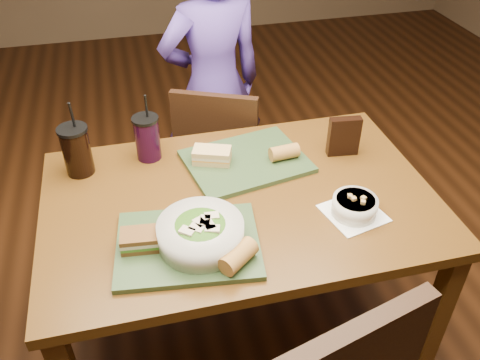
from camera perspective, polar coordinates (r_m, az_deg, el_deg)
name	(u,v)px	position (r m, az deg, el deg)	size (l,w,h in m)	color
ground	(240,334)	(2.25, 0.00, -16.91)	(6.00, 6.00, 0.00)	#381C0B
dining_table	(240,217)	(1.76, 0.00, -4.17)	(1.30, 0.85, 0.75)	#513210
chair_far	(212,159)	(2.36, -3.15, 2.38)	(0.49, 0.50, 0.85)	black
diner	(213,87)	(2.49, -3.02, 10.42)	(0.51, 0.34, 1.41)	#543AA0
tray_near	(188,245)	(1.52, -5.84, -7.25)	(0.42, 0.32, 0.02)	#2D4324
tray_far	(246,161)	(1.85, 0.68, 2.11)	(0.42, 0.32, 0.02)	#2D4324
salad_bowl	(201,232)	(1.48, -4.44, -5.85)	(0.25, 0.25, 0.08)	silver
soup_bowl	(355,206)	(1.65, 12.75, -2.86)	(0.21, 0.21, 0.07)	white
sandwich_near	(140,240)	(1.51, -11.16, -6.61)	(0.12, 0.09, 0.05)	#593819
sandwich_far	(212,155)	(1.82, -3.17, 2.77)	(0.15, 0.11, 0.05)	tan
baguette_near	(238,256)	(1.43, -0.19, -8.56)	(0.06, 0.06, 0.12)	#AD7533
baguette_far	(284,152)	(1.84, 4.99, 3.12)	(0.05, 0.05, 0.11)	#AD7533
cup_cola	(77,150)	(1.85, -17.87, 3.21)	(0.10, 0.10, 0.28)	black
cup_berry	(147,138)	(1.87, -10.37, 4.72)	(0.10, 0.10, 0.26)	black
chip_bag	(344,136)	(1.90, 11.58, 4.82)	(0.12, 0.04, 0.15)	black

